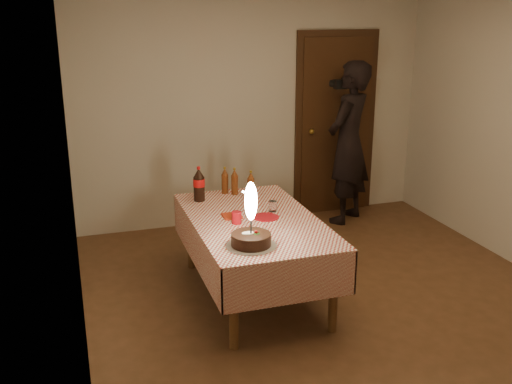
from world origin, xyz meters
TOP-DOWN VIEW (x-y plane):
  - ground at (0.00, 0.00)m, footprint 4.00×4.50m
  - room_shell at (0.03, 0.08)m, footprint 4.04×4.54m
  - dining_table at (-0.59, 0.37)m, footprint 1.02×1.72m
  - birthday_cake at (-0.79, -0.17)m, footprint 0.37×0.37m
  - red_plate at (-0.49, 0.37)m, footprint 0.22×0.22m
  - red_cup at (-0.76, 0.31)m, footprint 0.08×0.08m
  - clear_cup at (-0.38, 0.51)m, footprint 0.07×0.07m
  - napkin_stack at (-0.75, 0.47)m, footprint 0.15×0.15m
  - cola_bottle at (-0.91, 0.98)m, footprint 0.10×0.10m
  - amber_bottle_left at (-0.64, 1.13)m, footprint 0.06×0.06m
  - amber_bottle_right at (-0.44, 0.93)m, footprint 0.06×0.06m
  - amber_bottle_mid at (-0.56, 1.07)m, footprint 0.06×0.06m
  - photographer at (0.99, 1.85)m, footprint 0.79×0.76m

SIDE VIEW (x-z plane):
  - ground at x=0.00m, z-range -0.01..0.01m
  - dining_table at x=-0.59m, z-range 0.26..0.96m
  - red_plate at x=-0.49m, z-range 0.70..0.71m
  - napkin_stack at x=-0.75m, z-range 0.70..0.72m
  - clear_cup at x=-0.38m, z-range 0.70..0.79m
  - red_cup at x=-0.76m, z-range 0.70..0.80m
  - birthday_cake at x=-0.79m, z-range 0.57..1.06m
  - amber_bottle_left at x=-0.64m, z-range 0.69..0.95m
  - amber_bottle_right at x=-0.44m, z-range 0.69..0.95m
  - amber_bottle_mid at x=-0.56m, z-range 0.69..0.95m
  - cola_bottle at x=-0.91m, z-range 0.70..1.01m
  - photographer at x=0.99m, z-range 0.00..1.82m
  - room_shell at x=0.03m, z-range 0.34..2.96m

